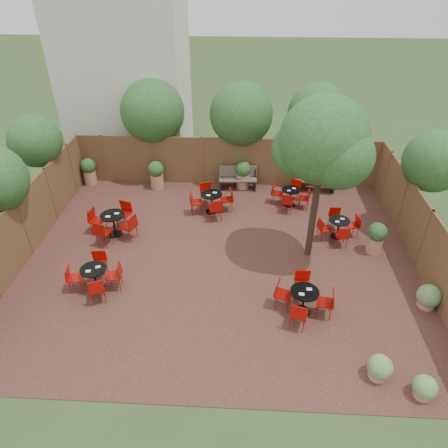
{
  "coord_description": "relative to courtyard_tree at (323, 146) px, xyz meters",
  "views": [
    {
      "loc": [
        0.67,
        -9.98,
        8.04
      ],
      "look_at": [
        0.1,
        0.5,
        1.0
      ],
      "focal_mm": 32.77,
      "sensor_mm": 36.0,
      "label": 1
    }
  ],
  "objects": [
    {
      "name": "ground",
      "position": [
        -2.77,
        -0.4,
        -3.69
      ],
      "size": [
        80.0,
        80.0,
        0.0
      ],
      "primitive_type": "plane",
      "color": "#354F23",
      "rests_on": "ground"
    },
    {
      "name": "courtyard_paving",
      "position": [
        -2.77,
        -0.4,
        -3.68
      ],
      "size": [
        12.0,
        10.0,
        0.02
      ],
      "primitive_type": "cube",
      "color": "#361D16",
      "rests_on": "ground"
    },
    {
      "name": "fence_back",
      "position": [
        -2.77,
        4.6,
        -2.69
      ],
      "size": [
        12.0,
        0.08,
        2.0
      ],
      "primitive_type": "cube",
      "color": "#54361F",
      "rests_on": "ground"
    },
    {
      "name": "fence_left",
      "position": [
        -8.77,
        -0.4,
        -2.69
      ],
      "size": [
        0.08,
        10.0,
        2.0
      ],
      "primitive_type": "cube",
      "color": "#54361F",
      "rests_on": "ground"
    },
    {
      "name": "fence_right",
      "position": [
        3.23,
        -0.4,
        -2.69
      ],
      "size": [
        0.08,
        10.0,
        2.0
      ],
      "primitive_type": "cube",
      "color": "#54361F",
      "rests_on": "ground"
    },
    {
      "name": "neighbour_building",
      "position": [
        -7.27,
        7.6,
        0.31
      ],
      "size": [
        5.0,
        4.0,
        8.0
      ],
      "primitive_type": "cube",
      "color": "beige",
      "rests_on": "ground"
    },
    {
      "name": "overhang_foliage",
      "position": [
        -4.44,
        2.66,
        -0.99
      ],
      "size": [
        15.52,
        10.76,
        2.52
      ],
      "color": "#20501A",
      "rests_on": "ground"
    },
    {
      "name": "courtyard_tree",
      "position": [
        0.0,
        0.0,
        0.0
      ],
      "size": [
        2.63,
        2.53,
        5.04
      ],
      "rotation": [
        0.0,
        0.0,
        -0.0
      ],
      "color": "black",
      "rests_on": "courtyard_paving"
    },
    {
      "name": "park_bench_left",
      "position": [
        -2.33,
        4.22,
        -3.19
      ],
      "size": [
        1.53,
        0.56,
        0.93
      ],
      "rotation": [
        0.0,
        0.0,
        0.05
      ],
      "color": "brown",
      "rests_on": "courtyard_paving"
    },
    {
      "name": "park_bench_right",
      "position": [
        0.76,
        4.23,
        -3.16
      ],
      "size": [
        1.63,
        0.71,
        0.98
      ],
      "rotation": [
        0.0,
        0.0,
        -0.13
      ],
      "color": "brown",
      "rests_on": "courtyard_paving"
    },
    {
      "name": "bistro_tables",
      "position": [
        -2.93,
        0.39,
        -3.24
      ],
      "size": [
        9.01,
        6.99,
        0.91
      ],
      "color": "black",
      "rests_on": "courtyard_paving"
    },
    {
      "name": "planters",
      "position": [
        -3.68,
        3.35,
        -3.07
      ],
      "size": [
        11.09,
        4.66,
        1.14
      ],
      "color": "#AB7655",
      "rests_on": "courtyard_paving"
    },
    {
      "name": "low_shrubs",
      "position": [
        2.08,
        -3.53,
        -3.37
      ],
      "size": [
        2.47,
        3.32,
        0.68
      ],
      "color": "#AB7655",
      "rests_on": "courtyard_paving"
    }
  ]
}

